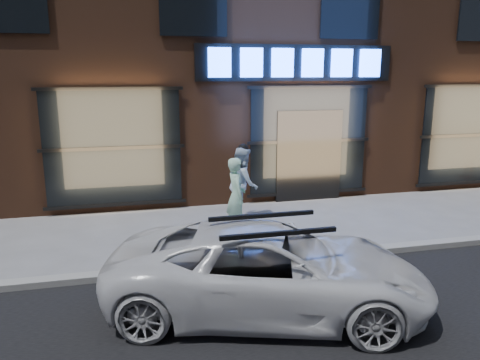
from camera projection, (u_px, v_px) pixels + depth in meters
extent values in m
plane|color=slate|center=(383.00, 252.00, 8.97)|extent=(90.00, 90.00, 0.00)
cube|color=gray|center=(383.00, 249.00, 8.95)|extent=(60.00, 0.25, 0.12)
cube|color=#54301E|center=(266.00, 21.00, 15.41)|extent=(30.00, 8.00, 10.00)
cube|color=black|center=(297.00, 63.00, 11.80)|extent=(5.20, 0.06, 0.90)
cube|color=black|center=(309.00, 156.00, 12.41)|extent=(1.80, 0.10, 2.40)
cube|color=#FFBF72|center=(113.00, 148.00, 11.23)|extent=(3.00, 0.04, 2.60)
cube|color=black|center=(113.00, 148.00, 11.19)|extent=(3.20, 0.06, 2.80)
cube|color=#FFBF72|center=(308.00, 141.00, 12.37)|extent=(3.00, 0.04, 2.60)
cube|color=black|center=(309.00, 141.00, 12.34)|extent=(3.20, 0.06, 2.80)
cube|color=#FFBF72|center=(470.00, 135.00, 13.52)|extent=(3.00, 0.04, 2.60)
cube|color=black|center=(471.00, 135.00, 13.48)|extent=(3.20, 0.06, 2.80)
cube|color=black|center=(193.00, 1.00, 10.88)|extent=(1.60, 0.06, 1.60)
cube|color=black|center=(351.00, 6.00, 11.80)|extent=(1.60, 0.06, 1.60)
cube|color=#2659FF|center=(219.00, 62.00, 11.28)|extent=(0.55, 0.12, 0.70)
cube|color=#2659FF|center=(251.00, 63.00, 11.46)|extent=(0.55, 0.12, 0.70)
cube|color=#2659FF|center=(282.00, 63.00, 11.64)|extent=(0.55, 0.12, 0.70)
cube|color=#2659FF|center=(312.00, 63.00, 11.83)|extent=(0.55, 0.12, 0.70)
cube|color=#2659FF|center=(342.00, 63.00, 12.01)|extent=(0.55, 0.12, 0.70)
cube|color=#2659FF|center=(370.00, 63.00, 12.19)|extent=(0.55, 0.12, 0.70)
imported|color=#A3D7B3|center=(236.00, 196.00, 9.87)|extent=(0.40, 0.60, 1.64)
imported|color=silver|center=(243.00, 183.00, 10.83)|extent=(0.75, 0.91, 1.71)
imported|color=silver|center=(269.00, 270.00, 6.66)|extent=(4.95, 3.33, 1.26)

